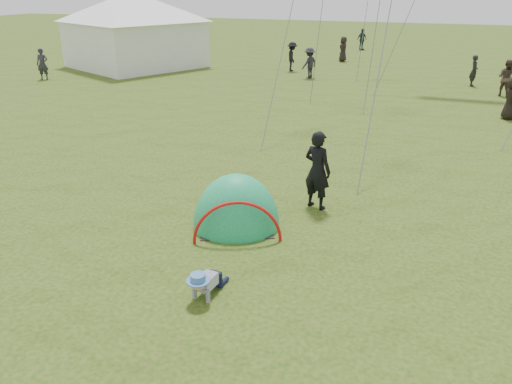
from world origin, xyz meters
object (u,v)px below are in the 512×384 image
(popup_tent, at_px, (236,227))
(standing_adult, at_px, (317,170))
(crawling_toddler, at_px, (205,282))
(event_marquee, at_px, (134,27))

(popup_tent, bearing_deg, standing_adult, 25.75)
(crawling_toddler, height_order, event_marquee, event_marquee)
(crawling_toddler, xyz_separation_m, standing_adult, (0.86, 4.36, 0.68))
(crawling_toddler, bearing_deg, popup_tent, 106.54)
(crawling_toddler, distance_m, event_marquee, 27.09)
(crawling_toddler, height_order, popup_tent, popup_tent)
(standing_adult, relative_size, event_marquee, 0.27)
(standing_adult, height_order, event_marquee, event_marquee)
(standing_adult, xyz_separation_m, event_marquee, (-16.59, 17.59, 1.53))
(crawling_toddler, xyz_separation_m, event_marquee, (-15.73, 21.95, 2.21))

